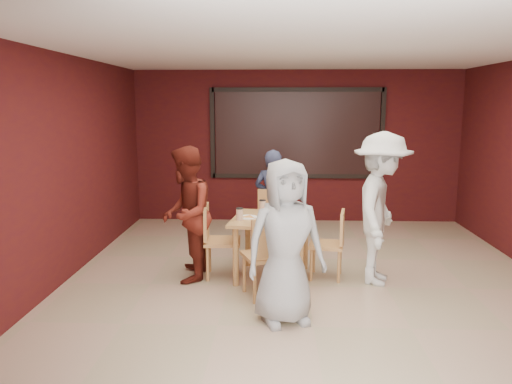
{
  "coord_description": "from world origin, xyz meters",
  "views": [
    {
      "loc": [
        -0.39,
        -5.78,
        2.18
      ],
      "look_at": [
        -0.63,
        0.33,
        1.1
      ],
      "focal_mm": 35.0,
      "sensor_mm": 36.0,
      "label": 1
    }
  ],
  "objects_px": {
    "diner_left": "(186,214)",
    "diner_front": "(285,242)",
    "chair_back": "(271,220)",
    "chair_right": "(332,240)",
    "dining_table": "(272,225)",
    "diner_back": "(273,200)",
    "diner_right": "(381,209)",
    "chair_front": "(267,252)",
    "chair_left": "(216,236)"
  },
  "relations": [
    {
      "from": "diner_left",
      "to": "diner_front",
      "type": "bearing_deg",
      "value": 42.91
    },
    {
      "from": "chair_back",
      "to": "chair_right",
      "type": "bearing_deg",
      "value": -48.1
    },
    {
      "from": "diner_front",
      "to": "diner_left",
      "type": "height_order",
      "value": "diner_left"
    },
    {
      "from": "dining_table",
      "to": "diner_front",
      "type": "height_order",
      "value": "diner_front"
    },
    {
      "from": "dining_table",
      "to": "diner_front",
      "type": "distance_m",
      "value": 1.33
    },
    {
      "from": "dining_table",
      "to": "diner_back",
      "type": "distance_m",
      "value": 1.2
    },
    {
      "from": "diner_back",
      "to": "diner_left",
      "type": "distance_m",
      "value": 1.7
    },
    {
      "from": "chair_right",
      "to": "diner_right",
      "type": "distance_m",
      "value": 0.72
    },
    {
      "from": "diner_left",
      "to": "dining_table",
      "type": "bearing_deg",
      "value": 94.16
    },
    {
      "from": "chair_front",
      "to": "chair_right",
      "type": "bearing_deg",
      "value": 41.2
    },
    {
      "from": "chair_back",
      "to": "diner_back",
      "type": "distance_m",
      "value": 0.41
    },
    {
      "from": "diner_back",
      "to": "diner_right",
      "type": "height_order",
      "value": "diner_right"
    },
    {
      "from": "chair_front",
      "to": "diner_left",
      "type": "xyz_separation_m",
      "value": [
        -1.02,
        0.6,
        0.3
      ]
    },
    {
      "from": "chair_right",
      "to": "diner_front",
      "type": "xyz_separation_m",
      "value": [
        -0.62,
        -1.31,
        0.34
      ]
    },
    {
      "from": "diner_front",
      "to": "diner_left",
      "type": "distance_m",
      "value": 1.7
    },
    {
      "from": "dining_table",
      "to": "diner_right",
      "type": "xyz_separation_m",
      "value": [
        1.32,
        -0.14,
        0.25
      ]
    },
    {
      "from": "diner_right",
      "to": "chair_right",
      "type": "bearing_deg",
      "value": 94.82
    },
    {
      "from": "diner_back",
      "to": "diner_left",
      "type": "height_order",
      "value": "diner_left"
    },
    {
      "from": "chair_back",
      "to": "diner_back",
      "type": "xyz_separation_m",
      "value": [
        0.02,
        0.35,
        0.22
      ]
    },
    {
      "from": "diner_left",
      "to": "chair_left",
      "type": "bearing_deg",
      "value": 105.54
    },
    {
      "from": "diner_back",
      "to": "chair_right",
      "type": "bearing_deg",
      "value": 136.98
    },
    {
      "from": "chair_right",
      "to": "diner_front",
      "type": "distance_m",
      "value": 1.49
    },
    {
      "from": "chair_back",
      "to": "chair_right",
      "type": "relative_size",
      "value": 1.11
    },
    {
      "from": "chair_right",
      "to": "diner_left",
      "type": "xyz_separation_m",
      "value": [
        -1.83,
        -0.11,
        0.35
      ]
    },
    {
      "from": "dining_table",
      "to": "chair_right",
      "type": "height_order",
      "value": "dining_table"
    },
    {
      "from": "dining_table",
      "to": "chair_front",
      "type": "distance_m",
      "value": 0.73
    },
    {
      "from": "chair_back",
      "to": "diner_left",
      "type": "height_order",
      "value": "diner_left"
    },
    {
      "from": "chair_front",
      "to": "diner_front",
      "type": "bearing_deg",
      "value": -72.55
    },
    {
      "from": "diner_back",
      "to": "diner_left",
      "type": "bearing_deg",
      "value": 65.99
    },
    {
      "from": "chair_left",
      "to": "diner_left",
      "type": "xyz_separation_m",
      "value": [
        -0.36,
        -0.12,
        0.31
      ]
    },
    {
      "from": "diner_left",
      "to": "diner_right",
      "type": "bearing_deg",
      "value": 87.22
    },
    {
      "from": "diner_front",
      "to": "chair_right",
      "type": "bearing_deg",
      "value": 45.46
    },
    {
      "from": "diner_front",
      "to": "chair_left",
      "type": "bearing_deg",
      "value": 103.76
    },
    {
      "from": "chair_back",
      "to": "chair_left",
      "type": "xyz_separation_m",
      "value": [
        -0.69,
        -0.86,
        -0.02
      ]
    },
    {
      "from": "chair_right",
      "to": "diner_front",
      "type": "bearing_deg",
      "value": -115.36
    },
    {
      "from": "chair_front",
      "to": "chair_back",
      "type": "relative_size",
      "value": 1.0
    },
    {
      "from": "diner_left",
      "to": "diner_right",
      "type": "xyz_separation_m",
      "value": [
        2.39,
        -0.02,
        0.09
      ]
    },
    {
      "from": "chair_front",
      "to": "diner_right",
      "type": "relative_size",
      "value": 0.52
    },
    {
      "from": "diner_back",
      "to": "diner_left",
      "type": "xyz_separation_m",
      "value": [
        -1.06,
        -1.32,
        0.08
      ]
    },
    {
      "from": "chair_back",
      "to": "diner_right",
      "type": "distance_m",
      "value": 1.71
    },
    {
      "from": "diner_back",
      "to": "diner_right",
      "type": "xyz_separation_m",
      "value": [
        1.32,
        -1.34,
        0.17
      ]
    },
    {
      "from": "chair_back",
      "to": "diner_front",
      "type": "xyz_separation_m",
      "value": [
        0.16,
        -2.17,
        0.29
      ]
    },
    {
      "from": "diner_right",
      "to": "chair_left",
      "type": "bearing_deg",
      "value": 103.85
    },
    {
      "from": "chair_right",
      "to": "diner_front",
      "type": "relative_size",
      "value": 0.52
    },
    {
      "from": "chair_right",
      "to": "chair_back",
      "type": "bearing_deg",
      "value": 131.9
    },
    {
      "from": "chair_front",
      "to": "chair_back",
      "type": "xyz_separation_m",
      "value": [
        0.03,
        1.57,
        -0.0
      ]
    },
    {
      "from": "chair_right",
      "to": "chair_left",
      "type": "bearing_deg",
      "value": 179.79
    },
    {
      "from": "chair_left",
      "to": "diner_back",
      "type": "height_order",
      "value": "diner_back"
    },
    {
      "from": "chair_left",
      "to": "diner_left",
      "type": "relative_size",
      "value": 0.55
    },
    {
      "from": "chair_front",
      "to": "chair_left",
      "type": "bearing_deg",
      "value": 132.87
    }
  ]
}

